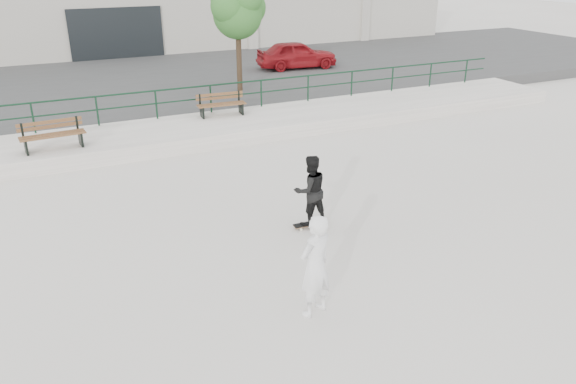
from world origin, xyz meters
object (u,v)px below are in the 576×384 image
tree (238,8)px  bench_right (221,104)px  standing_skater (310,190)px  seated_skater (315,266)px  bench_left (52,135)px  red_car (297,54)px  skateboard (310,224)px

tree → bench_right: bearing=-120.8°
standing_skater → seated_skater: 3.41m
bench_left → seated_skater: seated_skater is taller
red_car → standing_skater: red_car is taller
red_car → tree: bearing=134.9°
red_car → standing_skater: 16.93m
bench_right → standing_skater: 8.49m
bench_left → bench_right: bench_left is taller
tree → skateboard: tree is taller
skateboard → bench_right: bearing=87.7°
red_car → standing_skater: size_ratio=2.40×
red_car → bench_right: bearing=143.9°
tree → standing_skater: (-2.87, -11.93, -2.91)m
bench_left → standing_skater: size_ratio=1.13×
bench_left → standing_skater: 8.62m
tree → seated_skater: bearing=-106.3°
bench_left → seated_skater: 10.68m
bench_right → standing_skater: (-0.80, -8.45, 0.04)m
skateboard → standing_skater: size_ratio=0.47×
skateboard → seated_skater: size_ratio=0.41×
tree → red_car: 6.11m
bench_left → tree: 9.70m
bench_left → skateboard: bench_left is taller
tree → red_car: size_ratio=1.11×
skateboard → seated_skater: (-1.50, -3.06, 0.89)m
bench_right → tree: tree is taller
bench_left → tree: tree is taller
skateboard → tree: bearing=79.6°
seated_skater → red_car: bearing=-134.5°
bench_right → bench_left: bearing=-162.3°
bench_right → seated_skater: seated_skater is taller
bench_right → tree: bearing=63.1°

